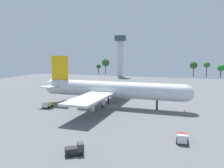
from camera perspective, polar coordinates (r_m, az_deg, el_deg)
The scene contains 9 objects.
ground_plane at distance 90.78m, azimuth 0.00°, elevation -5.53°, with size 238.35×238.35×0.00m, color slate.
cargo_airplane at distance 89.60m, azimuth -0.13°, elevation -1.43°, with size 59.59×54.04×19.59m.
catering_truck at distance 91.82m, azimuth -15.56°, elevation -4.97°, with size 2.78×4.02×2.07m.
fuel_truck at distance 49.47m, azimuth -8.97°, elevation -15.57°, with size 4.16×3.67×2.35m.
cargo_loader at distance 57.31m, azimuth 16.84°, elevation -12.52°, with size 2.72×4.10×2.25m.
safety_cone_nose at distance 86.51m, azimuth 17.26°, elevation -6.27°, with size 0.52×0.52×0.75m, color orange.
safety_cone_tail at distance 99.95m, azimuth -15.32°, elevation -4.38°, with size 0.48×0.48×0.69m, color orange.
control_tower at distance 208.20m, azimuth 2.00°, elevation 7.89°, with size 10.39×10.39×36.05m.
tree_line_backdrop at distance 220.63m, azimuth 12.69°, elevation 4.60°, with size 123.20×7.58×15.29m.
Camera 1 is at (28.42, -83.77, 20.39)m, focal length 37.35 mm.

